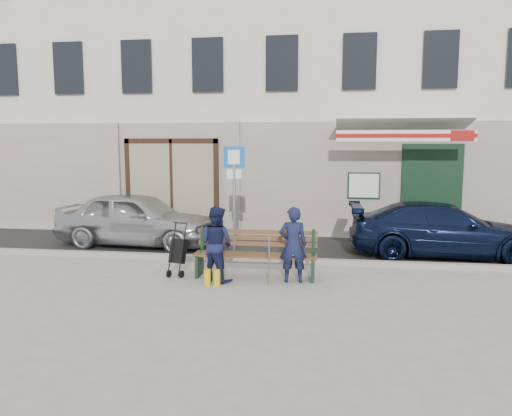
% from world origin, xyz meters
% --- Properties ---
extents(ground, '(80.00, 80.00, 0.00)m').
position_xyz_m(ground, '(0.00, 0.00, 0.00)').
color(ground, '#9E9991').
rests_on(ground, ground).
extents(asphalt_lane, '(60.00, 3.20, 0.01)m').
position_xyz_m(asphalt_lane, '(0.00, 3.10, 0.01)').
color(asphalt_lane, '#282828').
rests_on(asphalt_lane, ground).
extents(curb, '(60.00, 0.18, 0.12)m').
position_xyz_m(curb, '(0.00, 1.50, 0.06)').
color(curb, '#9E9384').
rests_on(curb, ground).
extents(building, '(20.00, 8.27, 10.00)m').
position_xyz_m(building, '(0.01, 8.45, 4.97)').
color(building, beige).
rests_on(building, ground).
extents(car_silver, '(4.22, 2.00, 1.39)m').
position_xyz_m(car_silver, '(-3.49, 2.86, 0.70)').
color(car_silver, '#B4B5B9').
rests_on(car_silver, ground).
extents(car_navy, '(4.30, 1.77, 1.24)m').
position_xyz_m(car_navy, '(3.98, 2.75, 0.62)').
color(car_navy, black).
rests_on(car_navy, ground).
extents(parking_sign, '(0.47, 0.11, 2.54)m').
position_xyz_m(parking_sign, '(-0.76, 1.80, 1.69)').
color(parking_sign, gray).
rests_on(parking_sign, ground).
extents(bench, '(2.40, 1.17, 0.98)m').
position_xyz_m(bench, '(-0.10, 0.27, 0.46)').
color(bench, brown).
rests_on(bench, ground).
extents(man, '(0.57, 0.41, 1.44)m').
position_xyz_m(man, '(0.69, 0.05, 0.72)').
color(man, '#141837').
rests_on(man, ground).
extents(woman, '(0.86, 0.79, 1.44)m').
position_xyz_m(woman, '(-0.76, -0.06, 0.72)').
color(woman, '#141939').
rests_on(woman, ground).
extents(stroller, '(0.37, 0.47, 1.04)m').
position_xyz_m(stroller, '(-1.61, 0.23, 0.46)').
color(stroller, black).
rests_on(stroller, ground).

